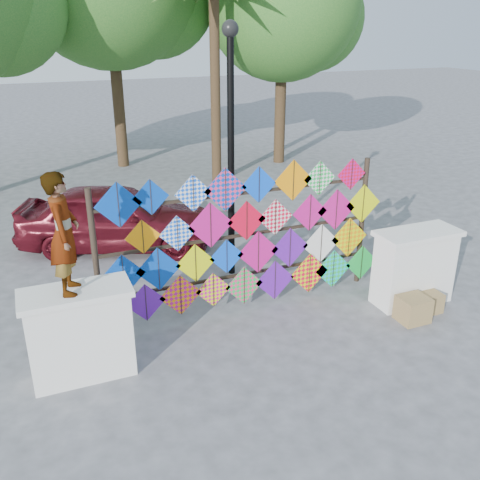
# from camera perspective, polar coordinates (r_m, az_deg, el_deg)

# --- Properties ---
(ground) EXTENTS (80.00, 80.00, 0.00)m
(ground) POSITION_cam_1_polar(r_m,az_deg,el_deg) (8.47, 2.25, -9.24)
(ground) COLOR gray
(ground) RESTS_ON ground
(parapet_left) EXTENTS (1.40, 0.65, 1.28)m
(parapet_left) POSITION_cam_1_polar(r_m,az_deg,el_deg) (7.39, -16.68, -9.49)
(parapet_left) COLOR white
(parapet_left) RESTS_ON ground
(parapet_right) EXTENTS (1.40, 0.65, 1.28)m
(parapet_right) POSITION_cam_1_polar(r_m,az_deg,el_deg) (9.36, 18.07, -2.69)
(parapet_right) COLOR white
(parapet_right) RESTS_ON ground
(kite_rack) EXTENTS (4.91, 0.24, 2.42)m
(kite_rack) POSITION_cam_1_polar(r_m,az_deg,el_deg) (8.56, 1.11, 0.15)
(kite_rack) COLOR black
(kite_rack) RESTS_ON ground
(tree_east) EXTENTS (5.40, 4.80, 7.42)m
(tree_east) POSITION_cam_1_polar(r_m,az_deg,el_deg) (18.03, 4.86, 23.94)
(tree_east) COLOR #4E3921
(tree_east) RESTS_ON ground
(palm_tree) EXTENTS (3.62, 3.62, 5.83)m
(palm_tree) POSITION_cam_1_polar(r_m,az_deg,el_deg) (15.48, -2.81, 24.16)
(palm_tree) COLOR #4E3921
(palm_tree) RESTS_ON ground
(vendor_woman) EXTENTS (0.48, 0.63, 1.55)m
(vendor_woman) POSITION_cam_1_polar(r_m,az_deg,el_deg) (6.78, -18.28, 0.65)
(vendor_woman) COLOR #99999E
(vendor_woman) RESTS_ON parapet_left
(sedan) EXTENTS (4.27, 2.93, 1.35)m
(sedan) POSITION_cam_1_polar(r_m,az_deg,el_deg) (11.37, -13.06, 2.41)
(sedan) COLOR #540E17
(sedan) RESTS_ON ground
(lamppost) EXTENTS (0.28, 0.28, 4.46)m
(lamppost) POSITION_cam_1_polar(r_m,az_deg,el_deg) (9.34, -0.99, 11.57)
(lamppost) COLOR black
(lamppost) RESTS_ON ground
(cardboard_box_near) EXTENTS (0.46, 0.41, 0.41)m
(cardboard_box_near) POSITION_cam_1_polar(r_m,az_deg,el_deg) (8.96, 17.96, -7.02)
(cardboard_box_near) COLOR olive
(cardboard_box_near) RESTS_ON ground
(cardboard_box_far) EXTENTS (0.39, 0.36, 0.33)m
(cardboard_box_far) POSITION_cam_1_polar(r_m,az_deg,el_deg) (9.34, 19.38, -6.24)
(cardboard_box_far) COLOR olive
(cardboard_box_far) RESTS_ON ground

